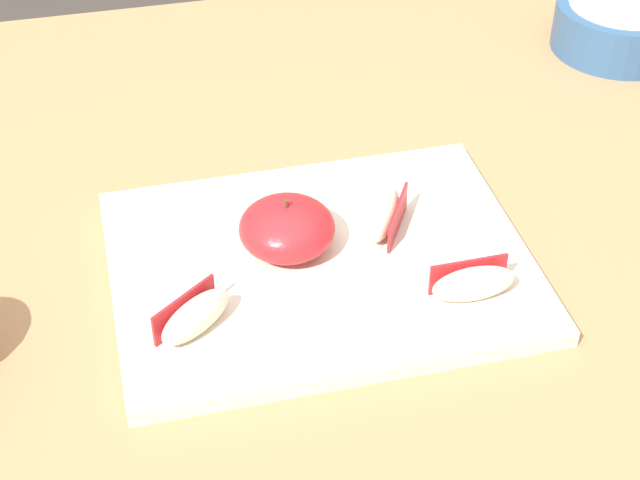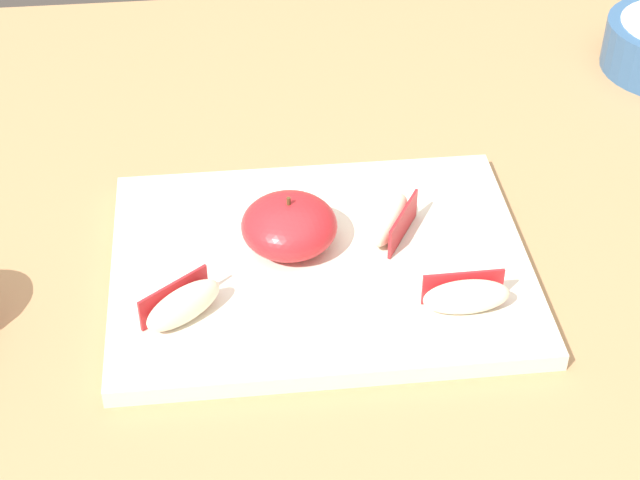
% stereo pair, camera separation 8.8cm
% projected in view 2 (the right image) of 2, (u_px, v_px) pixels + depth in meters
% --- Properties ---
extents(dining_table, '(1.47, 1.00, 0.72)m').
position_uv_depth(dining_table, '(321.00, 293.00, 1.00)').
color(dining_table, '#9E754C').
rests_on(dining_table, ground_plane).
extents(cutting_board, '(0.36, 0.28, 0.02)m').
position_uv_depth(cutting_board, '(320.00, 265.00, 0.90)').
color(cutting_board, beige).
rests_on(cutting_board, dining_table).
extents(apple_half_skin_up, '(0.08, 0.08, 0.05)m').
position_uv_depth(apple_half_skin_up, '(289.00, 226.00, 0.89)').
color(apple_half_skin_up, '#B21E23').
rests_on(apple_half_skin_up, cutting_board).
extents(apple_wedge_back, '(0.06, 0.07, 0.03)m').
position_uv_depth(apple_wedge_back, '(391.00, 220.00, 0.91)').
color(apple_wedge_back, beige).
rests_on(apple_wedge_back, cutting_board).
extents(apple_wedge_near_knife, '(0.07, 0.06, 0.03)m').
position_uv_depth(apple_wedge_near_knife, '(183.00, 304.00, 0.82)').
color(apple_wedge_near_knife, beige).
rests_on(apple_wedge_near_knife, cutting_board).
extents(apple_wedge_right, '(0.07, 0.03, 0.03)m').
position_uv_depth(apple_wedge_right, '(466.00, 296.00, 0.83)').
color(apple_wedge_right, beige).
rests_on(apple_wedge_right, cutting_board).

